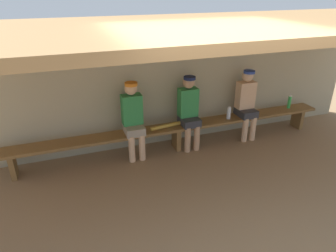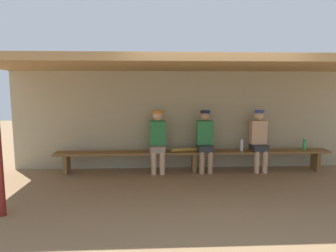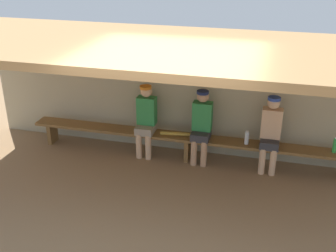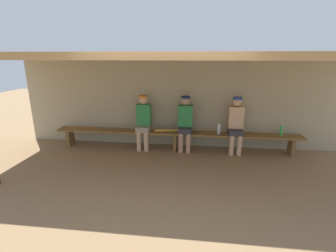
{
  "view_description": "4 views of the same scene",
  "coord_description": "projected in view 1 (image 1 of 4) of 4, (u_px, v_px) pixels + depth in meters",
  "views": [
    {
      "loc": [
        -1.83,
        -3.12,
        2.8
      ],
      "look_at": [
        -0.34,
        1.06,
        0.72
      ],
      "focal_mm": 32.76,
      "sensor_mm": 36.0,
      "label": 1
    },
    {
      "loc": [
        -0.89,
        -4.76,
        1.85
      ],
      "look_at": [
        -0.59,
        1.08,
        1.08
      ],
      "focal_mm": 31.7,
      "sensor_mm": 36.0,
      "label": 2
    },
    {
      "loc": [
        1.4,
        -5.14,
        3.73
      ],
      "look_at": [
        -0.26,
        1.11,
        0.83
      ],
      "focal_mm": 44.81,
      "sensor_mm": 36.0,
      "label": 3
    },
    {
      "loc": [
        0.51,
        -4.16,
        2.26
      ],
      "look_at": [
        -0.13,
        1.14,
        0.73
      ],
      "focal_mm": 26.16,
      "sensor_mm": 36.0,
      "label": 4
    }
  ],
  "objects": [
    {
      "name": "dugout_roof",
      "position": [
        201.0,
        28.0,
        4.05
      ],
      "size": [
        8.0,
        2.8,
        0.12
      ],
      "primitive_type": "cube",
      "color": "#9E7547",
      "rests_on": "back_wall"
    },
    {
      "name": "baseball_bat",
      "position": [
        171.0,
        125.0,
        5.49
      ],
      "size": [
        0.8,
        0.18,
        0.07
      ],
      "primitive_type": "cylinder",
      "rotation": [
        0.0,
        1.57,
        0.15
      ],
      "color": "#B28C33",
      "rests_on": "bench"
    },
    {
      "name": "back_wall",
      "position": [
        168.0,
        85.0,
        5.65
      ],
      "size": [
        8.0,
        0.2,
        2.2
      ],
      "primitive_type": "cube",
      "color": "tan",
      "rests_on": "ground"
    },
    {
      "name": "player_with_sunglasses",
      "position": [
        189.0,
        109.0,
        5.49
      ],
      "size": [
        0.34,
        0.42,
        1.34
      ],
      "color": "#333338",
      "rests_on": "ground"
    },
    {
      "name": "ground_plane",
      "position": [
        215.0,
        197.0,
        4.41
      ],
      "size": [
        24.0,
        24.0,
        0.0
      ],
      "primitive_type": "plane",
      "color": "#8C6D4C"
    },
    {
      "name": "water_bottle_orange",
      "position": [
        289.0,
        102.0,
        6.27
      ],
      "size": [
        0.07,
        0.07,
        0.27
      ],
      "color": "green",
      "rests_on": "bench"
    },
    {
      "name": "player_shirtless_tan",
      "position": [
        133.0,
        117.0,
        5.18
      ],
      "size": [
        0.34,
        0.42,
        1.34
      ],
      "color": "gray",
      "rests_on": "ground"
    },
    {
      "name": "player_in_blue",
      "position": [
        246.0,
        101.0,
        5.85
      ],
      "size": [
        0.34,
        0.42,
        1.34
      ],
      "color": "#333338",
      "rests_on": "ground"
    },
    {
      "name": "water_bottle_clear",
      "position": [
        229.0,
        113.0,
        5.78
      ],
      "size": [
        0.08,
        0.08,
        0.25
      ],
      "color": "silver",
      "rests_on": "bench"
    },
    {
      "name": "bench",
      "position": [
        176.0,
        129.0,
        5.57
      ],
      "size": [
        6.0,
        0.36,
        0.46
      ],
      "color": "brown",
      "rests_on": "ground"
    }
  ]
}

